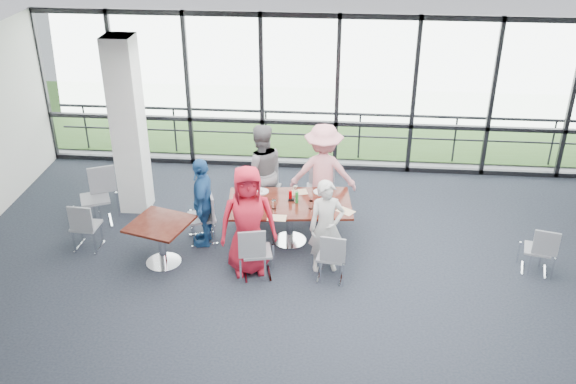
# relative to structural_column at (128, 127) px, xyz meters

# --- Properties ---
(floor) EXTENTS (12.00, 10.00, 0.02)m
(floor) POSITION_rel_structural_column_xyz_m (3.60, -3.00, -1.61)
(floor) COLOR black
(floor) RESTS_ON ground
(ceiling) EXTENTS (12.00, 10.00, 0.04)m
(ceiling) POSITION_rel_structural_column_xyz_m (3.60, -3.00, 1.60)
(ceiling) COLOR white
(ceiling) RESTS_ON ground
(curtain_wall_back) EXTENTS (12.00, 0.10, 3.20)m
(curtain_wall_back) POSITION_rel_structural_column_xyz_m (3.60, 2.00, 0.00)
(curtain_wall_back) COLOR white
(curtain_wall_back) RESTS_ON ground
(structural_column) EXTENTS (0.50, 0.50, 3.20)m
(structural_column) POSITION_rel_structural_column_xyz_m (0.00, 0.00, 0.00)
(structural_column) COLOR white
(structural_column) RESTS_ON ground
(apron) EXTENTS (80.00, 70.00, 0.02)m
(apron) POSITION_rel_structural_column_xyz_m (3.60, 7.00, -1.62)
(apron) COLOR gray
(apron) RESTS_ON ground
(grass_strip) EXTENTS (80.00, 5.00, 0.01)m
(grass_strip) POSITION_rel_structural_column_xyz_m (3.60, 5.00, -1.59)
(grass_strip) COLOR #36541F
(grass_strip) RESTS_ON ground
(guard_rail) EXTENTS (12.00, 0.06, 0.06)m
(guard_rail) POSITION_rel_structural_column_xyz_m (3.60, 2.60, -1.10)
(guard_rail) COLOR #2D2D33
(guard_rail) RESTS_ON ground
(main_table) EXTENTS (2.11, 1.30, 0.75)m
(main_table) POSITION_rel_structural_column_xyz_m (2.91, -0.96, -0.97)
(main_table) COLOR #330B07
(main_table) RESTS_ON ground
(side_table_left) EXTENTS (1.07, 1.07, 0.75)m
(side_table_left) POSITION_rel_structural_column_xyz_m (0.96, -1.79, -0.97)
(side_table_left) COLOR #330B07
(side_table_left) RESTS_ON ground
(diner_near_left) EXTENTS (0.98, 0.76, 1.78)m
(diner_near_left) POSITION_rel_structural_column_xyz_m (2.36, -1.84, -0.71)
(diner_near_left) COLOR red
(diner_near_left) RESTS_ON ground
(diner_near_right) EXTENTS (0.64, 0.53, 1.53)m
(diner_near_right) POSITION_rel_structural_column_xyz_m (3.54, -1.71, -0.84)
(diner_near_right) COLOR beige
(diner_near_right) RESTS_ON ground
(diner_far_left) EXTENTS (0.98, 0.76, 1.77)m
(diner_far_left) POSITION_rel_structural_column_xyz_m (2.33, -0.13, -0.72)
(diner_far_left) COLOR slate
(diner_far_left) RESTS_ON ground
(diner_far_right) EXTENTS (1.16, 0.60, 1.80)m
(diner_far_right) POSITION_rel_structural_column_xyz_m (3.43, -0.12, -0.70)
(diner_far_right) COLOR pink
(diner_far_right) RESTS_ON ground
(diner_end) EXTENTS (0.55, 0.94, 1.55)m
(diner_end) POSITION_rel_structural_column_xyz_m (1.50, -1.10, -0.83)
(diner_end) COLOR #225595
(diner_end) RESTS_ON ground
(chair_main_nl) EXTENTS (0.51, 0.51, 0.88)m
(chair_main_nl) POSITION_rel_structural_column_xyz_m (2.50, -2.00, -1.16)
(chair_main_nl) COLOR gray
(chair_main_nl) RESTS_ON ground
(chair_main_nr) EXTENTS (0.45, 0.45, 0.81)m
(chair_main_nr) POSITION_rel_structural_column_xyz_m (3.63, -1.96, -1.19)
(chair_main_nr) COLOR gray
(chair_main_nr) RESTS_ON ground
(chair_main_fl) EXTENTS (0.51, 0.51, 0.95)m
(chair_main_fl) POSITION_rel_structural_column_xyz_m (2.41, 0.04, -1.13)
(chair_main_fl) COLOR gray
(chair_main_fl) RESTS_ON ground
(chair_main_fr) EXTENTS (0.51, 0.51, 0.99)m
(chair_main_fr) POSITION_rel_structural_column_xyz_m (3.38, 0.05, -1.11)
(chair_main_fr) COLOR gray
(chair_main_fr) RESTS_ON ground
(chair_main_end) EXTENTS (0.56, 0.56, 0.90)m
(chair_main_end) POSITION_rel_structural_column_xyz_m (1.45, -1.05, -1.15)
(chair_main_end) COLOR gray
(chair_main_end) RESTS_ON ground
(chair_spare_la) EXTENTS (0.44, 0.44, 0.85)m
(chair_spare_la) POSITION_rel_structural_column_xyz_m (-0.39, -1.45, -1.18)
(chair_spare_la) COLOR gray
(chair_spare_la) RESTS_ON ground
(chair_spare_lb) EXTENTS (0.64, 0.64, 0.99)m
(chair_spare_lb) POSITION_rel_structural_column_xyz_m (-0.52, -0.65, -1.11)
(chair_spare_lb) COLOR gray
(chair_spare_lb) RESTS_ON ground
(chair_spare_r) EXTENTS (0.47, 0.47, 0.80)m
(chair_spare_r) POSITION_rel_structural_column_xyz_m (6.81, -1.49, -1.20)
(chair_spare_r) COLOR gray
(chair_spare_r) RESTS_ON ground
(plate_nl) EXTENTS (0.28, 0.28, 0.01)m
(plate_nl) POSITION_rel_structural_column_xyz_m (2.34, -1.36, -0.84)
(plate_nl) COLOR white
(plate_nl) RESTS_ON main_table
(plate_nr) EXTENTS (0.25, 0.25, 0.01)m
(plate_nr) POSITION_rel_structural_column_xyz_m (3.53, -1.21, -0.84)
(plate_nr) COLOR white
(plate_nr) RESTS_ON main_table
(plate_fl) EXTENTS (0.26, 0.26, 0.01)m
(plate_fl) POSITION_rel_structural_column_xyz_m (2.40, -0.62, -0.84)
(plate_fl) COLOR white
(plate_fl) RESTS_ON main_table
(plate_fr) EXTENTS (0.25, 0.25, 0.01)m
(plate_fr) POSITION_rel_structural_column_xyz_m (3.41, -0.55, -0.84)
(plate_fr) COLOR white
(plate_fr) RESTS_ON main_table
(plate_end) EXTENTS (0.25, 0.25, 0.01)m
(plate_end) POSITION_rel_structural_column_xyz_m (2.10, -1.03, -0.84)
(plate_end) COLOR white
(plate_end) RESTS_ON main_table
(tumbler_a) EXTENTS (0.08, 0.08, 0.15)m
(tumbler_a) POSITION_rel_structural_column_xyz_m (2.68, -1.18, -0.77)
(tumbler_a) COLOR white
(tumbler_a) RESTS_ON main_table
(tumbler_b) EXTENTS (0.07, 0.07, 0.14)m
(tumbler_b) POSITION_rel_structural_column_xyz_m (3.27, -1.13, -0.78)
(tumbler_b) COLOR white
(tumbler_b) RESTS_ON main_table
(tumbler_c) EXTENTS (0.08, 0.08, 0.15)m
(tumbler_c) POSITION_rel_structural_column_xyz_m (2.98, -0.66, -0.77)
(tumbler_c) COLOR white
(tumbler_c) RESTS_ON main_table
(tumbler_d) EXTENTS (0.07, 0.07, 0.14)m
(tumbler_d) POSITION_rel_structural_column_xyz_m (2.28, -1.15, -0.78)
(tumbler_d) COLOR white
(tumbler_d) RESTS_ON main_table
(menu_a) EXTENTS (0.30, 0.21, 0.00)m
(menu_a) POSITION_rel_structural_column_xyz_m (2.76, -1.48, -0.85)
(menu_a) COLOR silver
(menu_a) RESTS_ON main_table
(menu_b) EXTENTS (0.33, 0.31, 0.00)m
(menu_b) POSITION_rel_structural_column_xyz_m (3.83, -1.17, -0.85)
(menu_b) COLOR silver
(menu_b) RESTS_ON main_table
(menu_c) EXTENTS (0.34, 0.28, 0.00)m
(menu_c) POSITION_rel_structural_column_xyz_m (3.03, -0.58, -0.85)
(menu_c) COLOR silver
(menu_c) RESTS_ON main_table
(condiment_caddy) EXTENTS (0.10, 0.07, 0.04)m
(condiment_caddy) POSITION_rel_structural_column_xyz_m (2.93, -0.89, -0.83)
(condiment_caddy) COLOR black
(condiment_caddy) RESTS_ON main_table
(ketchup_bottle) EXTENTS (0.06, 0.06, 0.18)m
(ketchup_bottle) POSITION_rel_structural_column_xyz_m (2.92, -0.88, -0.76)
(ketchup_bottle) COLOR #9B0005
(ketchup_bottle) RESTS_ON main_table
(green_bottle) EXTENTS (0.05, 0.05, 0.20)m
(green_bottle) POSITION_rel_structural_column_xyz_m (3.03, -0.95, -0.75)
(green_bottle) COLOR #1D7B2C
(green_bottle) RESTS_ON main_table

